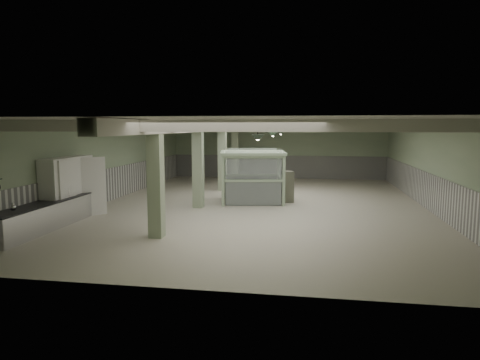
% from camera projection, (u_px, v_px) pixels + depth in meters
% --- Properties ---
extents(floor, '(20.00, 20.00, 0.00)m').
position_uv_depth(floor, '(260.00, 205.00, 18.70)').
color(floor, beige).
rests_on(floor, ground).
extents(ceiling, '(14.00, 20.00, 0.02)m').
position_uv_depth(ceiling, '(260.00, 122.00, 18.25)').
color(ceiling, silver).
rests_on(ceiling, wall_back).
extents(wall_back, '(14.00, 0.02, 3.60)m').
position_uv_depth(wall_back, '(278.00, 151.00, 28.27)').
color(wall_back, '#9DAE8B').
rests_on(wall_back, floor).
extents(wall_front, '(14.00, 0.02, 3.60)m').
position_uv_depth(wall_front, '(203.00, 205.00, 8.68)').
color(wall_front, '#9DAE8B').
rests_on(wall_front, floor).
extents(wall_left, '(0.02, 20.00, 3.60)m').
position_uv_depth(wall_left, '(109.00, 162.00, 19.60)').
color(wall_left, '#9DAE8B').
rests_on(wall_left, floor).
extents(wall_right, '(0.02, 20.00, 3.60)m').
position_uv_depth(wall_right, '(431.00, 166.00, 17.35)').
color(wall_right, '#9DAE8B').
rests_on(wall_right, floor).
extents(wainscot_left, '(0.05, 19.90, 1.50)m').
position_uv_depth(wainscot_left, '(110.00, 184.00, 19.73)').
color(wainscot_left, silver).
rests_on(wainscot_left, floor).
extents(wainscot_right, '(0.05, 19.90, 1.50)m').
position_uv_depth(wainscot_right, '(429.00, 192.00, 17.48)').
color(wainscot_right, silver).
rests_on(wainscot_right, floor).
extents(wainscot_back, '(13.90, 0.05, 1.50)m').
position_uv_depth(wainscot_back, '(277.00, 167.00, 28.37)').
color(wainscot_back, silver).
rests_on(wainscot_back, floor).
extents(girder, '(0.45, 19.90, 0.40)m').
position_uv_depth(girder, '(204.00, 127.00, 18.68)').
color(girder, beige).
rests_on(girder, ceiling).
extents(beam_a, '(13.90, 0.35, 0.32)m').
position_uv_depth(beam_a, '(227.00, 126.00, 10.93)').
color(beam_a, beige).
rests_on(beam_a, ceiling).
extents(beam_b, '(13.90, 0.35, 0.32)m').
position_uv_depth(beam_b, '(242.00, 126.00, 13.38)').
color(beam_b, beige).
rests_on(beam_b, ceiling).
extents(beam_c, '(13.90, 0.35, 0.32)m').
position_uv_depth(beam_c, '(253.00, 126.00, 15.83)').
color(beam_c, beige).
rests_on(beam_c, ceiling).
extents(beam_d, '(13.90, 0.35, 0.32)m').
position_uv_depth(beam_d, '(260.00, 126.00, 18.28)').
color(beam_d, beige).
rests_on(beam_d, ceiling).
extents(beam_e, '(13.90, 0.35, 0.32)m').
position_uv_depth(beam_e, '(266.00, 126.00, 20.72)').
color(beam_e, beige).
rests_on(beam_e, ceiling).
extents(beam_f, '(13.90, 0.35, 0.32)m').
position_uv_depth(beam_f, '(271.00, 126.00, 23.17)').
color(beam_f, beige).
rests_on(beam_f, ceiling).
extents(beam_g, '(13.90, 0.35, 0.32)m').
position_uv_depth(beam_g, '(275.00, 126.00, 25.62)').
color(beam_g, beige).
rests_on(beam_g, ceiling).
extents(column_a, '(0.42, 0.42, 3.60)m').
position_uv_depth(column_a, '(156.00, 179.00, 13.00)').
color(column_a, '#9EB08E').
rests_on(column_a, floor).
extents(column_b, '(0.42, 0.42, 3.60)m').
position_uv_depth(column_b, '(198.00, 165.00, 17.90)').
color(column_b, '#9EB08E').
rests_on(column_b, floor).
extents(column_c, '(0.42, 0.42, 3.60)m').
position_uv_depth(column_c, '(222.00, 157.00, 22.79)').
color(column_c, '#9EB08E').
rests_on(column_c, floor).
extents(column_d, '(0.42, 0.42, 3.60)m').
position_uv_depth(column_d, '(235.00, 152.00, 26.71)').
color(column_d, '#9EB08E').
rests_on(column_d, floor).
extents(pendant_front, '(0.44, 0.44, 0.22)m').
position_uv_depth(pendant_front, '(258.00, 138.00, 13.34)').
color(pendant_front, '#2E3E2F').
rests_on(pendant_front, ceiling).
extents(pendant_mid, '(0.44, 0.44, 0.22)m').
position_uv_depth(pendant_mid, '(273.00, 135.00, 18.73)').
color(pendant_mid, '#2E3E2F').
rests_on(pendant_mid, ceiling).
extents(pendant_back, '(0.44, 0.44, 0.22)m').
position_uv_depth(pendant_back, '(281.00, 133.00, 23.63)').
color(pendant_back, '#2E3E2F').
rests_on(pendant_back, ceiling).
extents(prep_counter, '(0.92, 5.29, 0.91)m').
position_uv_depth(prep_counter, '(47.00, 215.00, 14.30)').
color(prep_counter, silver).
rests_on(prep_counter, floor).
extents(pitcher_near, '(0.18, 0.21, 0.25)m').
position_uv_depth(pitcher_near, '(13.00, 207.00, 12.70)').
color(pitcher_near, silver).
rests_on(pitcher_near, prep_counter).
extents(pitcher_far, '(0.18, 0.20, 0.25)m').
position_uv_depth(pitcher_far, '(69.00, 192.00, 15.57)').
color(pitcher_far, silver).
rests_on(pitcher_far, prep_counter).
extents(veg_colander, '(0.43, 0.43, 0.18)m').
position_uv_depth(veg_colander, '(55.00, 196.00, 14.90)').
color(veg_colander, '#3C3B40').
rests_on(veg_colander, prep_counter).
extents(orange_bowl, '(0.29, 0.29, 0.09)m').
position_uv_depth(orange_bowl, '(59.00, 196.00, 15.14)').
color(orange_bowl, '#B2B2B7').
rests_on(orange_bowl, prep_counter).
extents(walkin_cooler, '(1.15, 2.61, 2.39)m').
position_uv_depth(walkin_cooler, '(68.00, 187.00, 15.70)').
color(walkin_cooler, white).
rests_on(walkin_cooler, floor).
extents(guard_booth, '(3.23, 2.87, 2.39)m').
position_uv_depth(guard_booth, '(252.00, 167.00, 19.27)').
color(guard_booth, '#9BB38F').
rests_on(guard_booth, floor).
extents(filing_cabinet, '(0.63, 0.75, 1.40)m').
position_uv_depth(filing_cabinet, '(287.00, 187.00, 19.36)').
color(filing_cabinet, '#646655').
rests_on(filing_cabinet, floor).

